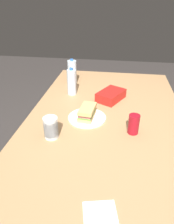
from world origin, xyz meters
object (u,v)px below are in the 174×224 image
Objects in this scene: sandwich at (87,112)px; chip_bag at (111,95)px; dining_table at (106,128)px; water_bottle_tall at (72,72)px; plastic_cup_stack at (51,128)px; paper_plate at (87,118)px; water_bottle_spare at (72,82)px; soda_can_red at (134,124)px.

chip_bag is at bearing 156.11° from sandwich.
dining_table is 9.85× the size of sandwich.
sandwich is at bearing -175.92° from chip_bag.
water_bottle_tall is (-0.57, -0.35, 0.18)m from dining_table.
plastic_cup_stack reaches higher than dining_table.
water_bottle_tall is at bearing -159.15° from paper_plate.
water_bottle_spare is (-0.35, -0.31, 0.18)m from dining_table.
sandwich reaches higher than paper_plate.
sandwich is 0.64m from water_bottle_tall.
dining_table is 0.50m from water_bottle_spare.
plastic_cup_stack is (0.26, -0.30, 0.14)m from dining_table.
plastic_cup_stack is at bearing -36.32° from paper_plate.
plastic_cup_stack is at bearing 0.76° from water_bottle_spare.
water_bottle_tall reaches higher than plastic_cup_stack.
soda_can_red is at bearing 44.34° from water_bottle_spare.
plastic_cup_stack reaches higher than sandwich.
soda_can_red is 0.53× the size of chip_bag.
water_bottle_tall is at bearing -168.85° from water_bottle_spare.
paper_plate is at bearing 26.13° from water_bottle_spare.
water_bottle_tall reaches higher than paper_plate.
paper_plate is 0.05m from sandwich.
soda_can_red is at bearing 68.52° from sandwich.
water_bottle_tall is (-0.28, -0.37, 0.07)m from chip_bag.
sandwich is 0.42m from water_bottle_spare.
chip_bag is at bearing 150.11° from plastic_cup_stack.
paper_plate is at bearing 143.68° from plastic_cup_stack.
soda_can_red is at bearing 36.33° from water_bottle_tall.
dining_table is at bearing 100.79° from sandwich.
soda_can_red is 0.55× the size of water_bottle_spare.
soda_can_red reaches higher than chip_bag.
water_bottle_tall is at bearing -176.44° from plastic_cup_stack.
plastic_cup_stack is (0.24, -0.17, 0.06)m from paper_plate.
water_bottle_tall is (-0.60, -0.23, 0.06)m from sandwich.
water_bottle_spare is at bearing -138.65° from dining_table.
sandwich is 0.86× the size of water_bottle_spare.
water_bottle_spare is (-0.49, -0.48, 0.04)m from soda_can_red.
soda_can_red reaches higher than sandwich.
paper_plate is at bearing -81.04° from dining_table.
water_bottle_tall reaches higher than dining_table.
plastic_cup_stack is (0.55, -0.32, 0.03)m from chip_bag.
sandwich is (0.00, 0.00, 0.05)m from paper_plate.
dining_table is 8.15× the size of water_bottle_tall.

